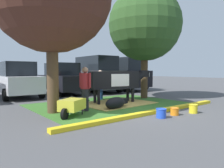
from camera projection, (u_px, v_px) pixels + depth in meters
The scene contains 17 objects.
ground_plane at pixel (131, 111), 7.96m from camera, with size 80.00×80.00×0.00m, color #4C4C4F.
grass_island at pixel (111, 104), 9.42m from camera, with size 6.55×4.75×0.02m, color #386B28.
curb_yellow at pixel (154, 112), 7.44m from camera, with size 7.75×0.24×0.12m, color yellow.
hay_bedding at pixel (116, 103), 9.60m from camera, with size 3.20×2.40×0.04m, color tan.
shade_tree_right at pixel (145, 25), 11.32m from camera, with size 3.94×3.94×5.99m.
cow_holstein at pixel (116, 80), 9.76m from camera, with size 3.08×1.23×1.53m.
calf_lying at pixel (116, 103), 8.32m from camera, with size 1.33×0.73×0.48m.
person_handler at pixel (100, 84), 10.93m from camera, with size 0.52×0.34×1.55m.
person_visitor_near at pixel (85, 88), 7.79m from camera, with size 0.34×0.51×1.66m.
wheelbarrow at pixel (72, 105), 6.91m from camera, with size 1.48×1.22×0.63m.
bucket_blue at pixel (161, 113), 6.74m from camera, with size 0.34×0.34×0.30m.
bucket_orange at pixel (175, 111), 7.15m from camera, with size 0.30×0.30×0.26m.
bucket_yellow at pixel (193, 109), 7.49m from camera, with size 0.32×0.32×0.32m.
hatchback_white at pixel (18, 80), 12.01m from camera, with size 2.15×4.47×2.02m.
sedan_blue at pixel (62, 79), 13.65m from camera, with size 2.15×4.47×2.02m.
suv_dark_grey at pixel (96, 74), 14.99m from camera, with size 2.26×4.67×2.52m.
suv_black at pixel (123, 74), 16.63m from camera, with size 2.26×4.67×2.52m.
Camera 1 is at (-5.48, -5.70, 1.53)m, focal length 33.51 mm.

